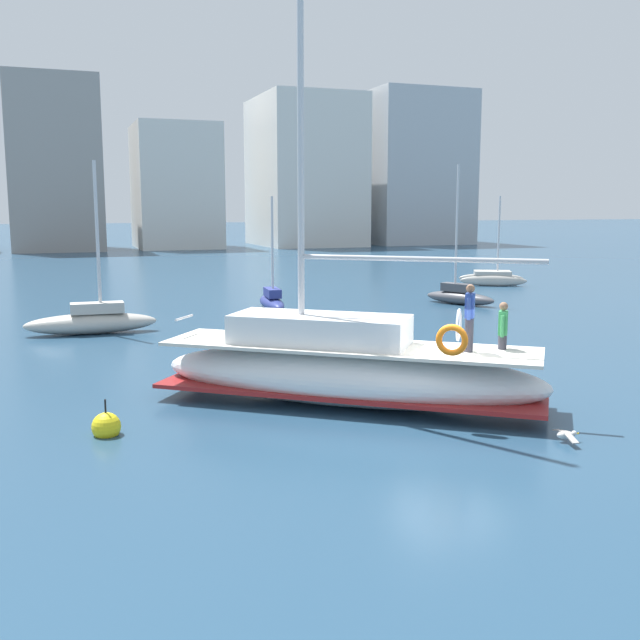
{
  "coord_description": "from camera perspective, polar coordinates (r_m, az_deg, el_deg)",
  "views": [
    {
      "loc": [
        -8.39,
        -14.54,
        4.82
      ],
      "look_at": [
        -1.71,
        3.77,
        1.8
      ],
      "focal_mm": 41.49,
      "sensor_mm": 36.0,
      "label": 1
    }
  ],
  "objects": [
    {
      "name": "main_sailboat",
      "position": [
        18.07,
        1.95,
        -3.68
      ],
      "size": [
        9.08,
        7.75,
        13.87
      ],
      "color": "white",
      "rests_on": "ground"
    },
    {
      "name": "moored_catamaran",
      "position": [
        46.68,
        13.15,
        3.25
      ],
      "size": [
        4.41,
        3.56,
        5.4
      ],
      "color": "#B7B2A8",
      "rests_on": "ground"
    },
    {
      "name": "moored_cutter_left",
      "position": [
        34.58,
        -3.73,
        1.51
      ],
      "size": [
        1.29,
        3.94,
        5.24
      ],
      "color": "navy",
      "rests_on": "ground"
    },
    {
      "name": "waterfront_buildings",
      "position": [
        89.07,
        -11.33,
        11.25
      ],
      "size": [
        84.7,
        16.95,
        23.27
      ],
      "color": "gray",
      "rests_on": "ground"
    },
    {
      "name": "ground_plane",
      "position": [
        17.46,
        9.64,
        -7.34
      ],
      "size": [
        400.0,
        400.0,
        0.0
      ],
      "primitive_type": "plane",
      "color": "navy"
    },
    {
      "name": "moored_ketch_distant",
      "position": [
        37.09,
        10.69,
        1.93
      ],
      "size": [
        2.5,
        3.87,
        6.8
      ],
      "color": "#4C4C51",
      "rests_on": "ground"
    },
    {
      "name": "mooring_buoy",
      "position": [
        16.45,
        -16.16,
        -7.91
      ],
      "size": [
        0.62,
        0.62,
        0.91
      ],
      "color": "yellow",
      "rests_on": "ground"
    },
    {
      "name": "seagull",
      "position": [
        16.2,
        18.46,
        -8.38
      ],
      "size": [
        0.48,
        0.94,
        0.16
      ],
      "color": "silver",
      "rests_on": "ground"
    },
    {
      "name": "moored_cutter_right",
      "position": [
        29.33,
        -17.17,
        -0.02
      ],
      "size": [
        4.89,
        1.23,
        6.48
      ],
      "color": "#B7B2A8",
      "rests_on": "ground"
    }
  ]
}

